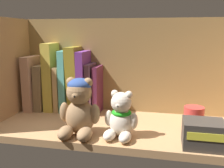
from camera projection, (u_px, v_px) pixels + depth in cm
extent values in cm
cube|color=tan|center=(122.00, 129.00, 74.08)|extent=(72.64, 28.56, 2.00)
cube|color=olive|center=(130.00, 69.00, 85.22)|extent=(75.04, 1.20, 33.05)
cube|color=tan|center=(5.00, 72.00, 78.66)|extent=(1.60, 30.96, 33.05)
cube|color=tan|center=(35.00, 82.00, 89.74)|extent=(2.90, 13.47, 18.59)
cube|color=olive|center=(44.00, 87.00, 89.37)|extent=(3.31, 11.00, 15.65)
cube|color=gold|center=(52.00, 77.00, 87.91)|extent=(3.26, 9.93, 23.01)
cube|color=tan|center=(61.00, 88.00, 88.10)|extent=(1.68, 9.63, 15.18)
cube|color=#5CBEB2|center=(67.00, 81.00, 87.06)|extent=(2.23, 10.15, 20.66)
cube|color=olive|center=(76.00, 79.00, 86.26)|extent=(4.44, 10.20, 21.98)
cube|color=#6E318B|center=(85.00, 82.00, 85.69)|extent=(2.38, 12.98, 20.59)
cube|color=#5A3848|center=(93.00, 88.00, 85.58)|extent=(2.29, 11.40, 16.56)
cube|color=#5D223E|center=(99.00, 89.00, 85.22)|extent=(1.62, 10.60, 15.76)
ellipsoid|color=#93704C|center=(80.00, 117.00, 67.46)|extent=(7.84, 7.20, 9.23)
sphere|color=#93704C|center=(79.00, 92.00, 65.66)|extent=(6.56, 6.56, 6.56)
sphere|color=#93704C|center=(71.00, 82.00, 66.04)|extent=(2.46, 2.46, 2.46)
sphere|color=#93704C|center=(88.00, 82.00, 65.16)|extent=(2.46, 2.46, 2.46)
sphere|color=#9B754E|center=(76.00, 96.00, 63.51)|extent=(2.46, 2.46, 2.46)
sphere|color=black|center=(75.00, 96.00, 62.67)|extent=(0.86, 0.86, 0.86)
ellipsoid|color=#93704C|center=(66.00, 133.00, 64.34)|extent=(3.79, 6.21, 3.28)
ellipsoid|color=#93704C|center=(85.00, 134.00, 63.36)|extent=(3.79, 6.21, 3.28)
ellipsoid|color=#93704C|center=(65.00, 112.00, 67.59)|extent=(2.71, 2.71, 5.33)
ellipsoid|color=#93704C|center=(95.00, 114.00, 65.99)|extent=(2.71, 2.71, 5.33)
ellipsoid|color=#2C4689|center=(79.00, 85.00, 65.75)|extent=(6.23, 6.23, 3.61)
ellipsoid|color=beige|center=(121.00, 122.00, 65.76)|extent=(6.30, 5.78, 7.41)
sphere|color=beige|center=(121.00, 102.00, 64.33)|extent=(5.27, 5.27, 5.27)
sphere|color=beige|center=(115.00, 94.00, 64.86)|extent=(1.98, 1.98, 1.98)
sphere|color=beige|center=(129.00, 95.00, 63.66)|extent=(1.98, 1.98, 1.98)
sphere|color=beige|center=(119.00, 106.00, 62.66)|extent=(1.98, 1.98, 1.98)
sphere|color=black|center=(118.00, 106.00, 62.01)|extent=(0.69, 0.69, 0.69)
ellipsoid|color=beige|center=(109.00, 135.00, 63.64)|extent=(3.55, 5.27, 2.63)
ellipsoid|color=beige|center=(125.00, 137.00, 62.32)|extent=(3.55, 5.27, 2.63)
ellipsoid|color=beige|center=(109.00, 118.00, 66.31)|extent=(2.39, 2.39, 4.28)
ellipsoid|color=beige|center=(134.00, 121.00, 64.15)|extent=(2.39, 2.39, 4.28)
torus|color=#1E9E1C|center=(122.00, 113.00, 65.23)|extent=(5.06, 5.06, 0.95)
cylinder|color=#C63833|center=(194.00, 119.00, 69.69)|extent=(5.45, 5.45, 6.70)
cube|color=#38332D|center=(203.00, 134.00, 59.74)|extent=(9.43, 7.69, 6.31)
cube|color=gold|center=(206.00, 137.00, 55.82)|extent=(8.01, 0.16, 1.77)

